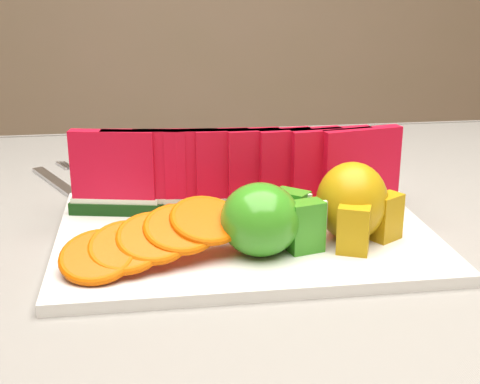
{
  "coord_description": "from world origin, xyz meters",
  "views": [
    {
      "loc": [
        -0.08,
        -0.67,
        1.04
      ],
      "look_at": [
        0.02,
        -0.0,
        0.81
      ],
      "focal_mm": 50.0,
      "sensor_mm": 36.0,
      "label": 1
    }
  ],
  "objects_px": {
    "platter": "(244,233)",
    "apple_cluster": "(267,220)",
    "side_plate": "(334,169)",
    "fork": "(59,182)",
    "pear_cluster": "(354,204)"
  },
  "relations": [
    {
      "from": "platter",
      "to": "apple_cluster",
      "type": "xyz_separation_m",
      "value": [
        0.01,
        -0.06,
        0.04
      ]
    },
    {
      "from": "platter",
      "to": "side_plate",
      "type": "relative_size",
      "value": 2.13
    },
    {
      "from": "platter",
      "to": "fork",
      "type": "relative_size",
      "value": 2.13
    },
    {
      "from": "pear_cluster",
      "to": "platter",
      "type": "bearing_deg",
      "value": 157.52
    },
    {
      "from": "platter",
      "to": "side_plate",
      "type": "bearing_deg",
      "value": 53.84
    },
    {
      "from": "apple_cluster",
      "to": "fork",
      "type": "xyz_separation_m",
      "value": [
        -0.24,
        0.29,
        -0.04
      ]
    },
    {
      "from": "platter",
      "to": "fork",
      "type": "bearing_deg",
      "value": 134.01
    },
    {
      "from": "apple_cluster",
      "to": "fork",
      "type": "bearing_deg",
      "value": 128.83
    },
    {
      "from": "apple_cluster",
      "to": "fork",
      "type": "height_order",
      "value": "apple_cluster"
    },
    {
      "from": "platter",
      "to": "pear_cluster",
      "type": "xyz_separation_m",
      "value": [
        0.11,
        -0.04,
        0.04
      ]
    },
    {
      "from": "platter",
      "to": "side_plate",
      "type": "xyz_separation_m",
      "value": [
        0.17,
        0.23,
        -0.0
      ]
    },
    {
      "from": "platter",
      "to": "pear_cluster",
      "type": "relative_size",
      "value": 4.23
    },
    {
      "from": "apple_cluster",
      "to": "side_plate",
      "type": "height_order",
      "value": "apple_cluster"
    },
    {
      "from": "apple_cluster",
      "to": "pear_cluster",
      "type": "bearing_deg",
      "value": 10.72
    },
    {
      "from": "apple_cluster",
      "to": "fork",
      "type": "distance_m",
      "value": 0.38
    }
  ]
}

